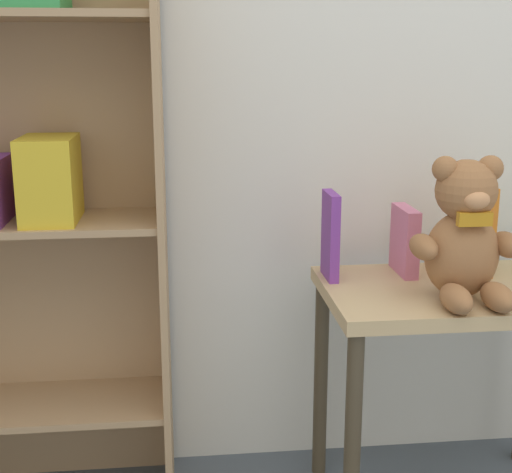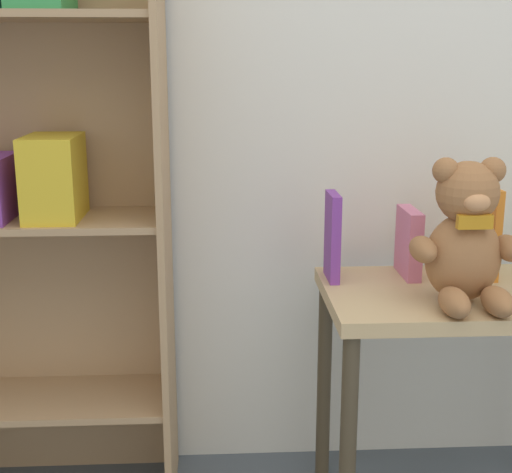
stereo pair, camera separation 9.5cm
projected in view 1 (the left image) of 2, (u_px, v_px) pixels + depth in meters
The scene contains 7 objects.
wall_back at pixel (391, 39), 1.99m from camera, with size 4.80×0.06×2.50m.
bookshelf_side at pixel (20, 184), 1.82m from camera, with size 0.74×0.29×1.58m.
display_table at pixel (455, 323), 1.85m from camera, with size 0.68×0.44×0.63m.
teddy_bear at pixel (465, 235), 1.70m from camera, with size 0.27×0.24×0.35m.
book_standing_purple at pixel (330, 236), 1.87m from camera, with size 0.03×0.12×0.23m, color purple.
book_standing_pink at pixel (404, 240), 1.92m from camera, with size 0.04×0.15×0.18m, color #D17093.
book_standing_orange at pixel (482, 229), 1.91m from camera, with size 0.02×0.12×0.24m, color orange.
Camera 1 is at (-0.60, -0.46, 1.20)m, focal length 50.00 mm.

